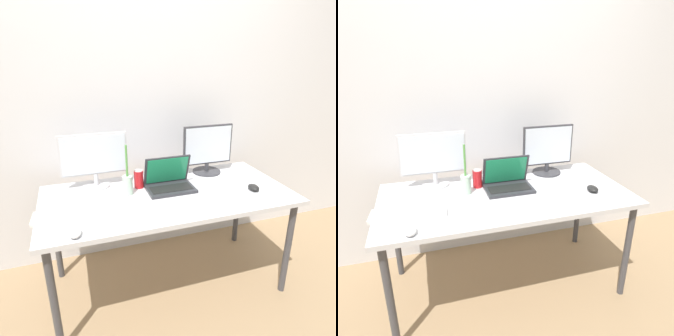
% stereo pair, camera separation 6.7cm
% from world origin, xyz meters
% --- Properties ---
extents(ground_plane, '(16.00, 16.00, 0.00)m').
position_xyz_m(ground_plane, '(0.00, 0.00, 0.00)').
color(ground_plane, '#9E7F5B').
extents(wall_back, '(7.00, 0.08, 2.60)m').
position_xyz_m(wall_back, '(0.00, 0.59, 1.30)').
color(wall_back, silver).
rests_on(wall_back, ground).
extents(work_desk, '(1.64, 0.78, 0.74)m').
position_xyz_m(work_desk, '(0.00, 0.00, 0.68)').
color(work_desk, '#424247').
rests_on(work_desk, ground).
extents(monitor_left, '(0.45, 0.18, 0.38)m').
position_xyz_m(monitor_left, '(-0.44, 0.26, 0.95)').
color(monitor_left, silver).
rests_on(monitor_left, work_desk).
extents(monitor_center, '(0.40, 0.22, 0.37)m').
position_xyz_m(monitor_center, '(0.41, 0.27, 0.93)').
color(monitor_center, '#38383D').
rests_on(monitor_center, work_desk).
extents(laptop_silver, '(0.32, 0.22, 0.22)m').
position_xyz_m(laptop_silver, '(0.03, 0.07, 0.79)').
color(laptop_silver, '#2D2D33').
rests_on(laptop_silver, work_desk).
extents(keyboard_main, '(0.44, 0.17, 0.02)m').
position_xyz_m(keyboard_main, '(-0.62, -0.12, 0.75)').
color(keyboard_main, white).
rests_on(keyboard_main, work_desk).
extents(mouse_by_keyboard, '(0.07, 0.10, 0.04)m').
position_xyz_m(mouse_by_keyboard, '(-0.61, -0.32, 0.76)').
color(mouse_by_keyboard, silver).
rests_on(mouse_by_keyboard, work_desk).
extents(mouse_by_laptop, '(0.07, 0.10, 0.04)m').
position_xyz_m(mouse_by_laptop, '(0.57, -0.14, 0.76)').
color(mouse_by_laptop, black).
rests_on(mouse_by_laptop, work_desk).
extents(soda_can_near_keyboard, '(0.07, 0.07, 0.13)m').
position_xyz_m(soda_can_near_keyboard, '(-0.16, 0.16, 0.80)').
color(soda_can_near_keyboard, red).
rests_on(soda_can_near_keyboard, work_desk).
extents(bamboo_vase, '(0.07, 0.07, 0.34)m').
position_xyz_m(bamboo_vase, '(-0.25, 0.07, 0.82)').
color(bamboo_vase, '#B2D1B7').
rests_on(bamboo_vase, work_desk).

